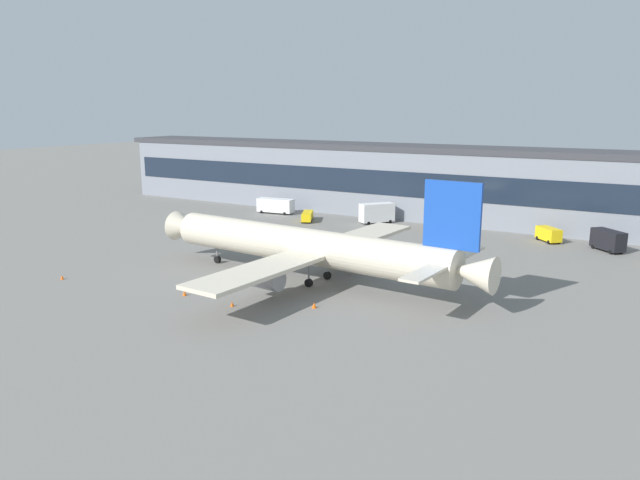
{
  "coord_description": "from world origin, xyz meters",
  "views": [
    {
      "loc": [
        41.07,
        -67.63,
        23.42
      ],
      "look_at": [
        -2.24,
        4.09,
        5.0
      ],
      "focal_mm": 33.67,
      "sensor_mm": 36.0,
      "label": 1
    }
  ],
  "objects_px": {
    "stair_truck": "(609,240)",
    "crew_van": "(549,234)",
    "traffic_cone_0": "(184,293)",
    "belt_loader": "(307,216)",
    "follow_me_car": "(440,224)",
    "fuel_truck": "(276,205)",
    "catering_truck": "(378,212)",
    "traffic_cone_2": "(232,304)",
    "traffic_cone_1": "(314,305)",
    "airliner": "(310,247)",
    "traffic_cone_3": "(62,277)"
  },
  "relations": [
    {
      "from": "stair_truck",
      "to": "traffic_cone_3",
      "type": "relative_size",
      "value": 9.59
    },
    {
      "from": "catering_truck",
      "to": "crew_van",
      "type": "relative_size",
      "value": 1.38
    },
    {
      "from": "follow_me_car",
      "to": "belt_loader",
      "type": "xyz_separation_m",
      "value": [
        -27.28,
        -5.93,
        0.06
      ]
    },
    {
      "from": "belt_loader",
      "to": "traffic_cone_1",
      "type": "distance_m",
      "value": 56.86
    },
    {
      "from": "belt_loader",
      "to": "traffic_cone_1",
      "type": "xyz_separation_m",
      "value": [
        31.06,
        -47.63,
        -0.8
      ]
    },
    {
      "from": "belt_loader",
      "to": "fuel_truck",
      "type": "bearing_deg",
      "value": 158.37
    },
    {
      "from": "crew_van",
      "to": "belt_loader",
      "type": "bearing_deg",
      "value": -173.83
    },
    {
      "from": "belt_loader",
      "to": "traffic_cone_2",
      "type": "distance_m",
      "value": 56.8
    },
    {
      "from": "belt_loader",
      "to": "traffic_cone_2",
      "type": "height_order",
      "value": "belt_loader"
    },
    {
      "from": "catering_truck",
      "to": "traffic_cone_1",
      "type": "distance_m",
      "value": 56.12
    },
    {
      "from": "crew_van",
      "to": "traffic_cone_0",
      "type": "relative_size",
      "value": 7.8
    },
    {
      "from": "traffic_cone_2",
      "to": "airliner",
      "type": "bearing_deg",
      "value": 80.19
    },
    {
      "from": "airliner",
      "to": "crew_van",
      "type": "height_order",
      "value": "airliner"
    },
    {
      "from": "crew_van",
      "to": "traffic_cone_3",
      "type": "distance_m",
      "value": 80.86
    },
    {
      "from": "crew_van",
      "to": "fuel_truck",
      "type": "height_order",
      "value": "fuel_truck"
    },
    {
      "from": "follow_me_car",
      "to": "airliner",
      "type": "bearing_deg",
      "value": -93.39
    },
    {
      "from": "stair_truck",
      "to": "traffic_cone_1",
      "type": "relative_size",
      "value": 8.41
    },
    {
      "from": "crew_van",
      "to": "fuel_truck",
      "type": "relative_size",
      "value": 0.61
    },
    {
      "from": "traffic_cone_0",
      "to": "crew_van",
      "type": "bearing_deg",
      "value": 59.55
    },
    {
      "from": "catering_truck",
      "to": "traffic_cone_1",
      "type": "bearing_deg",
      "value": -71.96
    },
    {
      "from": "traffic_cone_2",
      "to": "fuel_truck",
      "type": "bearing_deg",
      "value": 120.53
    },
    {
      "from": "traffic_cone_3",
      "to": "catering_truck",
      "type": "bearing_deg",
      "value": 72.42
    },
    {
      "from": "traffic_cone_2",
      "to": "crew_van",
      "type": "bearing_deg",
      "value": 65.92
    },
    {
      "from": "traffic_cone_0",
      "to": "follow_me_car",
      "type": "bearing_deg",
      "value": 77.36
    },
    {
      "from": "stair_truck",
      "to": "traffic_cone_2",
      "type": "bearing_deg",
      "value": -122.87
    },
    {
      "from": "crew_van",
      "to": "traffic_cone_2",
      "type": "xyz_separation_m",
      "value": [
        -25.66,
        -57.43,
        -1.16
      ]
    },
    {
      "from": "catering_truck",
      "to": "fuel_truck",
      "type": "relative_size",
      "value": 0.84
    },
    {
      "from": "fuel_truck",
      "to": "airliner",
      "type": "bearing_deg",
      "value": -49.96
    },
    {
      "from": "catering_truck",
      "to": "crew_van",
      "type": "distance_m",
      "value": 34.24
    },
    {
      "from": "stair_truck",
      "to": "traffic_cone_2",
      "type": "relative_size",
      "value": 10.13
    },
    {
      "from": "airliner",
      "to": "stair_truck",
      "type": "xyz_separation_m",
      "value": [
        33.16,
        41.04,
        -2.91
      ]
    },
    {
      "from": "traffic_cone_0",
      "to": "traffic_cone_1",
      "type": "relative_size",
      "value": 0.95
    },
    {
      "from": "stair_truck",
      "to": "crew_van",
      "type": "relative_size",
      "value": 1.13
    },
    {
      "from": "stair_truck",
      "to": "crew_van",
      "type": "height_order",
      "value": "stair_truck"
    },
    {
      "from": "traffic_cone_1",
      "to": "traffic_cone_2",
      "type": "xyz_separation_m",
      "value": [
        -8.81,
        -4.63,
        -0.06
      ]
    },
    {
      "from": "stair_truck",
      "to": "traffic_cone_0",
      "type": "bearing_deg",
      "value": -128.45
    },
    {
      "from": "belt_loader",
      "to": "traffic_cone_1",
      "type": "relative_size",
      "value": 9.26
    },
    {
      "from": "belt_loader",
      "to": "crew_van",
      "type": "bearing_deg",
      "value": 6.17
    },
    {
      "from": "catering_truck",
      "to": "traffic_cone_0",
      "type": "xyz_separation_m",
      "value": [
        0.59,
        -57.74,
        -1.95
      ]
    },
    {
      "from": "crew_van",
      "to": "traffic_cone_2",
      "type": "distance_m",
      "value": 62.92
    },
    {
      "from": "crew_van",
      "to": "traffic_cone_3",
      "type": "relative_size",
      "value": 8.46
    },
    {
      "from": "traffic_cone_1",
      "to": "traffic_cone_2",
      "type": "bearing_deg",
      "value": -152.28
    },
    {
      "from": "follow_me_car",
      "to": "fuel_truck",
      "type": "xyz_separation_m",
      "value": [
        -38.47,
        -1.49,
        0.79
      ]
    },
    {
      "from": "follow_me_car",
      "to": "crew_van",
      "type": "xyz_separation_m",
      "value": [
        20.63,
        -0.75,
        0.37
      ]
    },
    {
      "from": "catering_truck",
      "to": "traffic_cone_0",
      "type": "bearing_deg",
      "value": -89.41
    },
    {
      "from": "belt_loader",
      "to": "traffic_cone_1",
      "type": "height_order",
      "value": "belt_loader"
    },
    {
      "from": "catering_truck",
      "to": "fuel_truck",
      "type": "bearing_deg",
      "value": -177.09
    },
    {
      "from": "follow_me_car",
      "to": "traffic_cone_1",
      "type": "bearing_deg",
      "value": -85.97
    },
    {
      "from": "traffic_cone_2",
      "to": "traffic_cone_1",
      "type": "bearing_deg",
      "value": 27.72
    },
    {
      "from": "stair_truck",
      "to": "traffic_cone_1",
      "type": "xyz_separation_m",
      "value": [
        -26.77,
        -50.44,
        -1.62
      ]
    }
  ]
}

